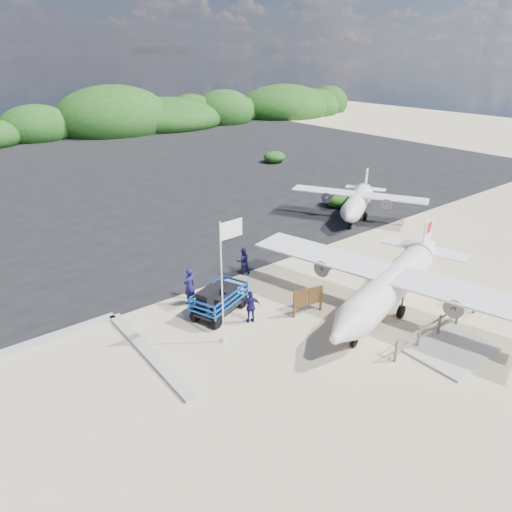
{
  "coord_description": "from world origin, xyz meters",
  "views": [
    {
      "loc": [
        -10.43,
        -13.26,
        11.25
      ],
      "look_at": [
        2.47,
        3.27,
        1.81
      ],
      "focal_mm": 32.0,
      "sensor_mm": 36.0,
      "label": 1
    }
  ],
  "objects_px": {
    "signboard": "(307,314)",
    "crew_b": "(243,261)",
    "crew_a": "(189,286)",
    "aircraft_large": "(223,185)",
    "flagpole": "(224,342)",
    "baggage_cart": "(220,313)",
    "crew_c": "(251,307)"
  },
  "relations": [
    {
      "from": "flagpole",
      "to": "crew_a",
      "type": "height_order",
      "value": "flagpole"
    },
    {
      "from": "crew_a",
      "to": "crew_c",
      "type": "bearing_deg",
      "value": 101.32
    },
    {
      "from": "flagpole",
      "to": "signboard",
      "type": "relative_size",
      "value": 3.27
    },
    {
      "from": "crew_c",
      "to": "aircraft_large",
      "type": "bearing_deg",
      "value": -102.39
    },
    {
      "from": "crew_a",
      "to": "aircraft_large",
      "type": "relative_size",
      "value": 0.13
    },
    {
      "from": "crew_c",
      "to": "baggage_cart",
      "type": "bearing_deg",
      "value": -45.85
    },
    {
      "from": "flagpole",
      "to": "signboard",
      "type": "height_order",
      "value": "flagpole"
    },
    {
      "from": "signboard",
      "to": "crew_c",
      "type": "xyz_separation_m",
      "value": [
        -2.5,
        1.07,
        0.79
      ]
    },
    {
      "from": "flagpole",
      "to": "crew_c",
      "type": "distance_m",
      "value": 2.08
    },
    {
      "from": "flagpole",
      "to": "signboard",
      "type": "bearing_deg",
      "value": -7.12
    },
    {
      "from": "baggage_cart",
      "to": "crew_b",
      "type": "bearing_deg",
      "value": 17.43
    },
    {
      "from": "flagpole",
      "to": "crew_c",
      "type": "height_order",
      "value": "flagpole"
    },
    {
      "from": "flagpole",
      "to": "aircraft_large",
      "type": "distance_m",
      "value": 24.68
    },
    {
      "from": "crew_b",
      "to": "aircraft_large",
      "type": "xyz_separation_m",
      "value": [
        9.31,
        15.77,
        -0.77
      ]
    },
    {
      "from": "baggage_cart",
      "to": "aircraft_large",
      "type": "xyz_separation_m",
      "value": [
        12.67,
        18.46,
        0.0
      ]
    },
    {
      "from": "crew_a",
      "to": "crew_b",
      "type": "xyz_separation_m",
      "value": [
        3.95,
        0.99,
        -0.16
      ]
    },
    {
      "from": "signboard",
      "to": "aircraft_large",
      "type": "distance_m",
      "value": 23.03
    },
    {
      "from": "crew_a",
      "to": "flagpole",
      "type": "bearing_deg",
      "value": 70.54
    },
    {
      "from": "signboard",
      "to": "crew_b",
      "type": "xyz_separation_m",
      "value": [
        0.15,
        5.23,
        0.77
      ]
    },
    {
      "from": "baggage_cart",
      "to": "signboard",
      "type": "relative_size",
      "value": 1.8
    },
    {
      "from": "baggage_cart",
      "to": "crew_a",
      "type": "bearing_deg",
      "value": 88.11
    },
    {
      "from": "crew_a",
      "to": "aircraft_large",
      "type": "distance_m",
      "value": 21.39
    },
    {
      "from": "flagpole",
      "to": "signboard",
      "type": "xyz_separation_m",
      "value": [
        4.35,
        -0.54,
        0.0
      ]
    },
    {
      "from": "crew_a",
      "to": "crew_b",
      "type": "height_order",
      "value": "crew_a"
    },
    {
      "from": "crew_c",
      "to": "aircraft_large",
      "type": "distance_m",
      "value": 23.26
    },
    {
      "from": "signboard",
      "to": "crew_a",
      "type": "bearing_deg",
      "value": 143.75
    },
    {
      "from": "flagpole",
      "to": "signboard",
      "type": "distance_m",
      "value": 4.39
    },
    {
      "from": "signboard",
      "to": "crew_a",
      "type": "xyz_separation_m",
      "value": [
        -3.81,
        4.24,
        0.93
      ]
    },
    {
      "from": "crew_a",
      "to": "crew_b",
      "type": "relative_size",
      "value": 1.2
    },
    {
      "from": "flagpole",
      "to": "crew_b",
      "type": "distance_m",
      "value": 6.55
    },
    {
      "from": "signboard",
      "to": "crew_b",
      "type": "distance_m",
      "value": 5.29
    },
    {
      "from": "signboard",
      "to": "crew_a",
      "type": "relative_size",
      "value": 0.89
    }
  ]
}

